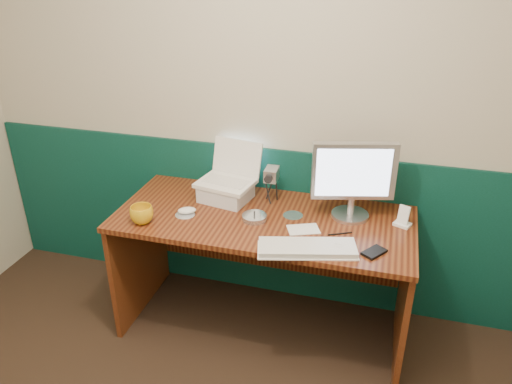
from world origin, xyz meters
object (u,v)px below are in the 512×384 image
(keyboard, at_px, (307,249))
(camcorder, at_px, (271,186))
(mug, at_px, (142,215))
(monitor, at_px, (353,180))
(desk, at_px, (263,274))
(laptop, at_px, (225,165))

(keyboard, relative_size, camcorder, 2.47)
(keyboard, height_order, mug, mug)
(monitor, height_order, mug, monitor)
(desk, distance_m, camcorder, 0.51)
(laptop, distance_m, keyboard, 0.71)
(desk, distance_m, keyboard, 0.55)
(keyboard, height_order, camcorder, camcorder)
(monitor, distance_m, mug, 1.12)
(keyboard, xyz_separation_m, camcorder, (-0.29, 0.46, 0.08))
(desk, relative_size, camcorder, 8.55)
(laptop, height_order, mug, laptop)
(desk, distance_m, laptop, 0.66)
(laptop, relative_size, camcorder, 1.62)
(desk, xyz_separation_m, mug, (-0.60, -0.23, 0.42))
(laptop, distance_m, camcorder, 0.29)
(keyboard, bearing_deg, desk, 122.20)
(keyboard, xyz_separation_m, mug, (-0.89, 0.04, 0.03))
(mug, height_order, camcorder, camcorder)
(camcorder, bearing_deg, monitor, -9.65)
(camcorder, bearing_deg, keyboard, -59.38)
(desk, height_order, laptop, laptop)
(monitor, distance_m, camcorder, 0.47)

